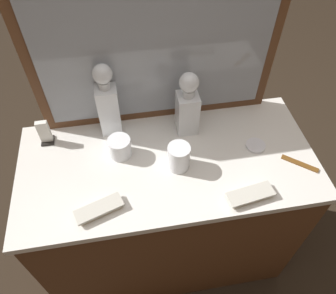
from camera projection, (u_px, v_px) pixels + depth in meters
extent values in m
plane|color=#2D2319|center=(168.00, 247.00, 1.89)|extent=(6.00, 6.00, 0.00)
cube|color=brown|center=(168.00, 213.00, 1.59)|extent=(1.13, 0.54, 0.79)
cube|color=silver|center=(168.00, 162.00, 1.28)|extent=(1.16, 0.55, 0.03)
cube|color=brown|center=(156.00, 55.00, 1.21)|extent=(0.94, 0.03, 0.61)
cube|color=gray|center=(157.00, 57.00, 1.20)|extent=(0.86, 0.01, 0.53)
cube|color=white|center=(109.00, 109.00, 1.30)|extent=(0.08, 0.08, 0.22)
cube|color=#8C4C14|center=(110.00, 116.00, 1.33)|extent=(0.07, 0.07, 0.15)
cylinder|color=white|center=(104.00, 85.00, 1.21)|extent=(0.05, 0.05, 0.03)
sphere|color=white|center=(102.00, 74.00, 1.17)|extent=(0.07, 0.07, 0.07)
cube|color=white|center=(187.00, 113.00, 1.31)|extent=(0.08, 0.08, 0.18)
cube|color=#8C4C14|center=(187.00, 118.00, 1.34)|extent=(0.07, 0.07, 0.13)
cylinder|color=white|center=(188.00, 93.00, 1.23)|extent=(0.05, 0.05, 0.03)
sphere|color=white|center=(189.00, 82.00, 1.20)|extent=(0.08, 0.08, 0.08)
cylinder|color=white|center=(120.00, 147.00, 1.26)|extent=(0.09, 0.09, 0.08)
cylinder|color=silver|center=(121.00, 153.00, 1.29)|extent=(0.08, 0.08, 0.01)
cylinder|color=white|center=(179.00, 157.00, 1.22)|extent=(0.09, 0.09, 0.11)
cylinder|color=silver|center=(178.00, 165.00, 1.25)|extent=(0.08, 0.08, 0.01)
cube|color=#B7A88C|center=(250.00, 196.00, 1.16)|extent=(0.16, 0.08, 0.01)
cube|color=beige|center=(251.00, 194.00, 1.15)|extent=(0.18, 0.09, 0.01)
cube|color=#B7A88C|center=(99.00, 210.00, 1.12)|extent=(0.16, 0.10, 0.01)
cube|color=beige|center=(99.00, 208.00, 1.11)|extent=(0.18, 0.11, 0.01)
cylinder|color=silver|center=(256.00, 146.00, 1.31)|extent=(0.08, 0.08, 0.01)
cube|color=brown|center=(300.00, 164.00, 1.26)|extent=(0.12, 0.11, 0.01)
cube|color=black|center=(48.00, 141.00, 1.33)|extent=(0.05, 0.05, 0.01)
cube|color=white|center=(44.00, 132.00, 1.30)|extent=(0.05, 0.02, 0.11)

